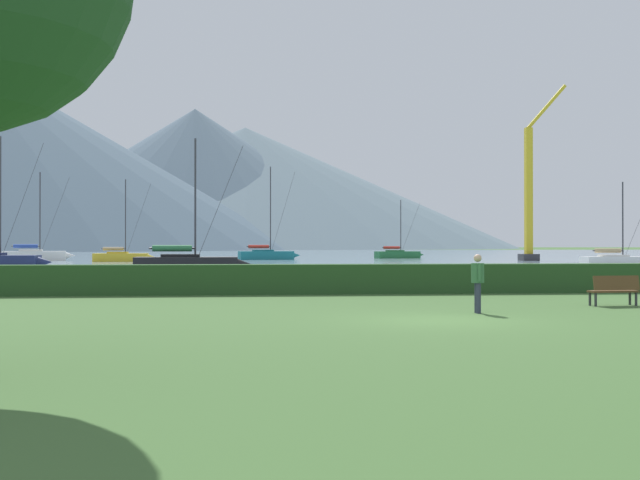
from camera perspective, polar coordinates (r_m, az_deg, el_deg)
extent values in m
plane|color=#3D602D|center=(20.22, 8.60, -5.78)|extent=(1000.00, 1000.00, 0.00)
cube|color=gray|center=(156.59, -3.93, -1.03)|extent=(320.00, 246.00, 0.00)
cube|color=#284C23|center=(30.94, 3.54, -2.82)|extent=(80.00, 1.20, 1.15)
cube|color=white|center=(70.22, 20.75, -1.50)|extent=(5.80, 2.03, 0.91)
cube|color=silver|center=(70.07, 20.50, -1.23)|extent=(2.16, 1.41, 0.58)
cylinder|color=#333338|center=(70.45, 21.10, 1.25)|extent=(0.12, 0.12, 6.68)
cylinder|color=#333338|center=(69.86, 20.15, -0.73)|extent=(2.61, 0.12, 0.10)
cylinder|color=tan|center=(69.86, 20.15, -0.73)|extent=(2.22, 0.38, 0.36)
cylinder|color=#333338|center=(71.06, 22.09, 1.10)|extent=(2.75, 0.05, 6.35)
cube|color=black|center=(53.78, -9.66, -1.80)|extent=(6.89, 2.48, 1.07)
cone|color=black|center=(53.74, -5.49, -1.80)|extent=(1.19, 0.94, 0.91)
cube|color=black|center=(53.79, -10.07, -1.38)|extent=(2.57, 1.69, 0.68)
cylinder|color=#333338|center=(53.82, -9.03, 2.79)|extent=(0.14, 0.14, 8.52)
cylinder|color=#333338|center=(53.82, -10.67, -0.60)|extent=(3.08, 0.18, 0.12)
cylinder|color=#2D7542|center=(53.82, -10.67, -0.60)|extent=(2.62, 0.48, 0.43)
cylinder|color=#333338|center=(53.77, -7.31, 2.57)|extent=(3.25, 0.10, 8.10)
cube|color=#19707A|center=(99.88, -3.94, -1.12)|extent=(7.12, 3.45, 1.07)
cone|color=#19707A|center=(100.73, -1.77, -1.12)|extent=(1.31, 1.09, 0.91)
cube|color=#16646E|center=(99.80, -4.16, -0.90)|extent=(2.77, 2.04, 0.68)
cylinder|color=#333338|center=(100.08, -3.61, 2.13)|extent=(0.14, 0.14, 11.25)
cylinder|color=#333338|center=(99.69, -4.48, -0.48)|extent=(3.04, 0.63, 0.12)
cylinder|color=red|center=(99.69, -4.48, -0.48)|extent=(2.64, 0.86, 0.43)
cylinder|color=#333338|center=(100.41, -2.71, 1.96)|extent=(3.20, 0.57, 10.70)
cube|color=gold|center=(91.19, -14.24, -1.23)|extent=(5.95, 2.06, 0.93)
cone|color=gold|center=(90.74, -12.12, -1.24)|extent=(1.02, 0.80, 0.79)
cube|color=gold|center=(91.24, -14.45, -1.02)|extent=(2.21, 1.43, 0.59)
cylinder|color=#333338|center=(91.15, -13.92, 1.55)|extent=(0.12, 0.12, 8.76)
cylinder|color=#333338|center=(91.31, -14.76, -0.62)|extent=(2.68, 0.11, 0.10)
cylinder|color=tan|center=(91.31, -14.76, -0.62)|extent=(2.28, 0.38, 0.37)
cylinder|color=#333338|center=(90.95, -13.05, 1.41)|extent=(2.83, 0.03, 8.33)
cone|color=navy|center=(65.17, -19.34, -1.52)|extent=(1.19, 0.93, 0.92)
cylinder|color=#333338|center=(66.10, -22.17, 2.78)|extent=(0.14, 0.14, 9.77)
cylinder|color=#333338|center=(65.66, -20.80, 2.59)|extent=(3.29, 0.04, 9.29)
cube|color=white|center=(99.96, -20.00, -1.09)|extent=(7.49, 3.87, 1.12)
cone|color=white|center=(99.88, -17.66, -1.09)|extent=(1.40, 1.19, 0.95)
cube|color=silver|center=(99.97, -20.23, -0.85)|extent=(2.95, 2.23, 0.71)
cylinder|color=#333338|center=(100.00, -19.64, 1.80)|extent=(0.14, 0.14, 9.99)
cylinder|color=#333338|center=(100.00, -20.57, -0.41)|extent=(3.17, 0.79, 0.12)
cylinder|color=#2847A3|center=(100.00, -20.57, -0.41)|extent=(2.76, 1.00, 0.45)
cylinder|color=#333338|center=(99.95, -18.68, 1.66)|extent=(3.33, 0.73, 9.50)
cube|color=#236B38|center=(110.23, 5.63, -1.07)|extent=(6.42, 3.19, 0.96)
cone|color=#236B38|center=(111.59, 7.30, -1.06)|extent=(1.18, 1.00, 0.82)
cube|color=#206032|center=(110.10, 5.46, -0.89)|extent=(2.51, 1.86, 0.61)
cylinder|color=#333338|center=(110.45, 5.88, 0.93)|extent=(0.12, 0.12, 7.62)
cylinder|color=#333338|center=(109.91, 5.21, -0.55)|extent=(2.73, 0.61, 0.11)
cylinder|color=red|center=(109.91, 5.21, -0.55)|extent=(2.38, 0.81, 0.39)
cylinder|color=#333338|center=(111.00, 6.57, 0.82)|extent=(2.87, 0.56, 7.25)
cube|color=brown|center=(26.35, 20.48, -3.51)|extent=(1.60, 0.61, 0.06)
cube|color=brown|center=(26.18, 20.69, -2.93)|extent=(1.56, 0.29, 0.45)
cylinder|color=#333338|center=(26.88, 21.55, -3.92)|extent=(0.08, 0.08, 0.45)
cylinder|color=#333338|center=(26.14, 18.99, -4.03)|extent=(0.08, 0.08, 0.45)
cylinder|color=#333338|center=(26.60, 21.95, -3.96)|extent=(0.08, 0.08, 0.45)
cylinder|color=#333338|center=(25.85, 19.36, -4.07)|extent=(0.08, 0.08, 0.45)
cylinder|color=#2D3347|center=(22.36, 11.42, -4.16)|extent=(0.14, 0.14, 0.85)
cylinder|color=#2D3347|center=(22.54, 11.31, -4.13)|extent=(0.14, 0.14, 0.85)
cylinder|color=#33663D|center=(22.41, 11.36, -2.36)|extent=(0.36, 0.36, 0.55)
cylinder|color=#33663D|center=(22.18, 11.51, -2.31)|extent=(0.09, 0.09, 0.50)
cylinder|color=#33663D|center=(22.65, 11.22, -2.27)|extent=(0.09, 0.09, 0.50)
sphere|color=tan|center=(22.40, 11.36, -1.30)|extent=(0.22, 0.22, 0.22)
cube|color=#333338|center=(96.71, 14.89, -1.22)|extent=(2.00, 2.00, 0.80)
cube|color=gold|center=(96.91, 14.89, 3.47)|extent=(0.80, 0.80, 15.05)
cube|color=gold|center=(98.91, 16.13, 9.28)|extent=(4.82, 0.36, 5.37)
cone|color=slate|center=(410.22, -5.44, 3.79)|extent=(277.21, 277.21, 62.73)
cone|color=#4C6070|center=(389.93, -9.05, 4.42)|extent=(209.09, 209.09, 68.38)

